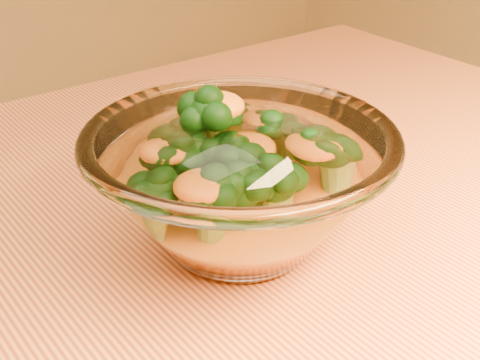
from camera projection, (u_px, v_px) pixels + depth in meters
name	position (u px, v px, depth m)	size (l,w,h in m)	color
glass_bowl	(240.00, 186.00, 0.48)	(0.23, 0.23, 0.10)	white
cheese_sauce	(240.00, 211.00, 0.49)	(0.13, 0.13, 0.04)	#DA5E12
broccoli_heap	(233.00, 164.00, 0.48)	(0.15, 0.13, 0.08)	black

